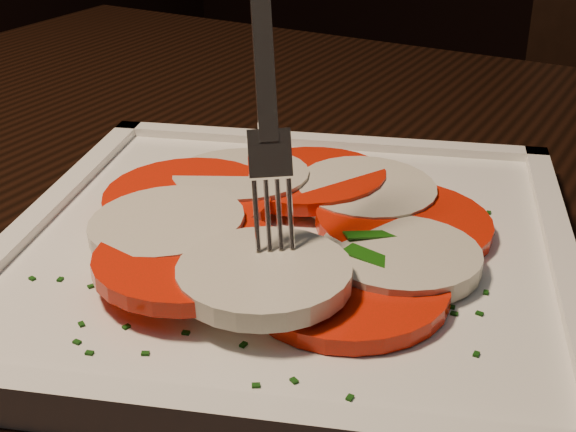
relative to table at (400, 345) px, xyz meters
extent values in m
cube|color=black|center=(0.00, 0.00, 0.08)|extent=(1.21, 0.81, 0.04)
cylinder|color=black|center=(-0.54, 0.33, -0.30)|extent=(0.06, 0.06, 0.71)
cylinder|color=black|center=(-0.08, 0.75, -0.45)|extent=(0.04, 0.04, 0.41)
cube|color=white|center=(-0.04, -0.09, 0.11)|extent=(0.40, 0.40, 0.01)
cylinder|color=red|center=(0.02, -0.13, 0.12)|extent=(0.10, 0.10, 0.01)
cylinder|color=beige|center=(0.03, -0.09, 0.12)|extent=(0.08, 0.08, 0.01)
cylinder|color=red|center=(0.02, -0.05, 0.12)|extent=(0.10, 0.10, 0.01)
cylinder|color=beige|center=(-0.02, -0.03, 0.12)|extent=(0.08, 0.08, 0.01)
cylinder|color=red|center=(-0.06, -0.03, 0.12)|extent=(0.10, 0.10, 0.01)
cylinder|color=beige|center=(-0.09, -0.05, 0.12)|extent=(0.08, 0.08, 0.01)
cylinder|color=red|center=(-0.10, -0.09, 0.13)|extent=(0.10, 0.10, 0.01)
cylinder|color=beige|center=(-0.09, -0.13, 0.13)|extent=(0.08, 0.08, 0.02)
cylinder|color=red|center=(-0.05, -0.15, 0.13)|extent=(0.10, 0.10, 0.01)
cylinder|color=beige|center=(-0.01, -0.15, 0.13)|extent=(0.08, 0.08, 0.01)
cube|color=#18550E|center=(-0.08, -0.06, 0.12)|extent=(0.03, 0.04, 0.00)
cube|color=#18550E|center=(-0.03, -0.16, 0.12)|extent=(0.04, 0.05, 0.01)
cube|color=#18550E|center=(-0.06, -0.12, 0.12)|extent=(0.02, 0.03, 0.00)
cube|color=#18550E|center=(0.00, -0.16, 0.12)|extent=(0.03, 0.04, 0.01)
cube|color=#18550E|center=(0.01, -0.08, 0.12)|extent=(0.03, 0.03, 0.01)
cube|color=#18550E|center=(-0.10, -0.05, 0.12)|extent=(0.04, 0.03, 0.00)
cube|color=#18550E|center=(-0.07, -0.15, 0.12)|extent=(0.04, 0.04, 0.00)
cube|color=#18550E|center=(0.03, -0.11, 0.12)|extent=(0.05, 0.02, 0.00)
cube|color=#0E3B0A|center=(0.08, -0.09, 0.11)|extent=(0.00, 0.00, 0.00)
cube|color=#0E3B0A|center=(-0.03, -0.19, 0.11)|extent=(0.00, 0.00, 0.00)
cube|color=#0E3B0A|center=(0.06, -0.12, 0.11)|extent=(0.00, 0.00, 0.00)
cube|color=#0E3B0A|center=(0.00, -0.19, 0.11)|extent=(0.00, 0.00, 0.00)
cube|color=#0E3B0A|center=(-0.04, -0.21, 0.11)|extent=(0.00, 0.00, 0.00)
cube|color=#0E3B0A|center=(-0.06, -0.20, 0.11)|extent=(0.00, 0.00, 0.00)
cube|color=#0E3B0A|center=(0.09, -0.14, 0.11)|extent=(0.00, 0.00, 0.00)
cube|color=#0E3B0A|center=(0.06, -0.03, 0.11)|extent=(0.00, 0.00, 0.00)
cube|color=#0E3B0A|center=(0.05, 0.00, 0.11)|extent=(0.00, 0.00, 0.00)
cube|color=#0E3B0A|center=(-0.13, -0.10, 0.11)|extent=(0.00, 0.00, 0.00)
cube|color=#0E3B0A|center=(0.08, -0.11, 0.11)|extent=(0.00, 0.00, 0.00)
cube|color=#0E3B0A|center=(0.02, -0.21, 0.11)|extent=(0.00, 0.00, 0.00)
cube|color=#0E3B0A|center=(-0.13, -0.12, 0.11)|extent=(0.00, 0.00, 0.00)
cube|color=#0E3B0A|center=(-0.12, -0.19, 0.11)|extent=(0.00, 0.00, 0.00)
cube|color=#0E3B0A|center=(-0.07, -0.22, 0.11)|extent=(0.00, 0.00, 0.00)
cube|color=#0E3B0A|center=(0.03, -0.20, 0.11)|extent=(0.00, 0.00, 0.00)
cube|color=#0E3B0A|center=(0.00, 0.02, 0.11)|extent=(0.00, 0.00, 0.00)
cube|color=#0E3B0A|center=(0.07, -0.11, 0.11)|extent=(0.00, 0.00, 0.00)
cube|color=#0E3B0A|center=(0.05, -0.20, 0.11)|extent=(0.00, 0.00, 0.00)
cube|color=#0E3B0A|center=(-0.10, -0.18, 0.11)|extent=(0.00, 0.00, 0.00)
cube|color=#0E3B0A|center=(-0.03, 0.03, 0.11)|extent=(0.00, 0.00, 0.00)
cube|color=#0E3B0A|center=(0.07, -0.12, 0.11)|extent=(0.00, 0.00, 0.00)
cube|color=#0E3B0A|center=(-0.14, -0.09, 0.11)|extent=(0.00, 0.00, 0.00)
cube|color=#0E3B0A|center=(-0.13, -0.19, 0.11)|extent=(0.00, 0.00, 0.00)
cube|color=#0E3B0A|center=(-0.06, -0.23, 0.11)|extent=(0.00, 0.00, 0.00)
cube|color=#0E3B0A|center=(-0.08, -0.21, 0.11)|extent=(0.00, 0.00, 0.00)
cube|color=#0E3B0A|center=(-0.15, -0.03, 0.11)|extent=(0.00, 0.00, 0.00)
cube|color=#0E3B0A|center=(-0.14, -0.11, 0.11)|extent=(0.00, 0.00, 0.00)
cube|color=#0E3B0A|center=(-0.07, 0.01, 0.11)|extent=(0.00, 0.00, 0.00)
cube|color=#0E3B0A|center=(0.05, -0.14, 0.11)|extent=(0.00, 0.00, 0.00)
camera|label=1|loc=(0.16, -0.43, 0.32)|focal=50.00mm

